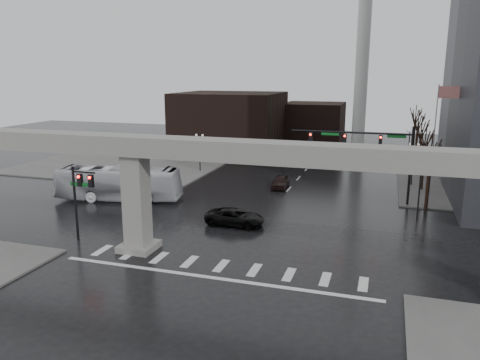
{
  "coord_description": "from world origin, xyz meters",
  "views": [
    {
      "loc": [
        10.41,
        -29.54,
        13.13
      ],
      "look_at": [
        -0.89,
        6.14,
        4.5
      ],
      "focal_mm": 35.0,
      "sensor_mm": 36.0,
      "label": 1
    }
  ],
  "objects_px": {
    "signal_mast_arm": "(372,147)",
    "city_bus": "(119,183)",
    "far_car": "(280,182)",
    "pickup_truck": "(235,217)"
  },
  "relations": [
    {
      "from": "pickup_truck",
      "to": "far_car",
      "type": "relative_size",
      "value": 1.22
    },
    {
      "from": "pickup_truck",
      "to": "signal_mast_arm",
      "type": "bearing_deg",
      "value": -44.6
    },
    {
      "from": "pickup_truck",
      "to": "far_car",
      "type": "distance_m",
      "value": 14.54
    },
    {
      "from": "city_bus",
      "to": "pickup_truck",
      "type": "bearing_deg",
      "value": -117.91
    },
    {
      "from": "pickup_truck",
      "to": "city_bus",
      "type": "distance_m",
      "value": 14.86
    },
    {
      "from": "signal_mast_arm",
      "to": "pickup_truck",
      "type": "bearing_deg",
      "value": -134.69
    },
    {
      "from": "signal_mast_arm",
      "to": "far_car",
      "type": "height_order",
      "value": "signal_mast_arm"
    },
    {
      "from": "signal_mast_arm",
      "to": "city_bus",
      "type": "height_order",
      "value": "signal_mast_arm"
    },
    {
      "from": "signal_mast_arm",
      "to": "far_car",
      "type": "xyz_separation_m",
      "value": [
        -10.08,
        3.52,
        -5.1
      ]
    },
    {
      "from": "pickup_truck",
      "to": "city_bus",
      "type": "relative_size",
      "value": 0.4
    }
  ]
}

